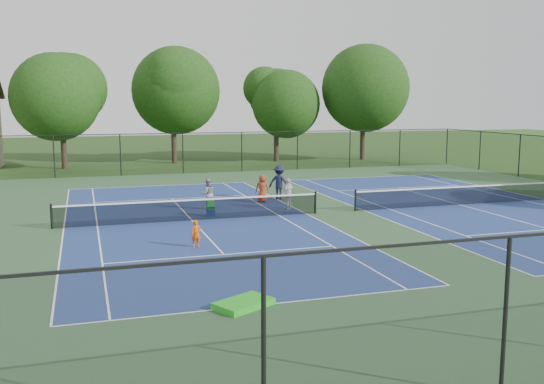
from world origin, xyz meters
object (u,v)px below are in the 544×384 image
object	(u,v)px
tree_back_d	(364,84)
ball_hopper	(211,205)
ball_crate	(211,213)
tree_back_a	(61,92)
tree_back_c	(276,99)
bystander_c	(262,189)
tree_back_b	(173,86)
child_player	(196,234)
bystander_b	(279,182)
instructor	(208,194)
bystander_a	(288,194)

from	to	relation	value
tree_back_d	ball_hopper	size ratio (longest dim) A/B	23.83
ball_crate	ball_hopper	distance (m)	0.38
tree_back_a	tree_back_c	size ratio (longest dim) A/B	1.09
tree_back_c	bystander_c	world-z (taller)	tree_back_c
tree_back_a	tree_back_c	bearing A→B (deg)	3.18
tree_back_a	tree_back_b	distance (m)	9.24
child_player	tree_back_b	bearing A→B (deg)	77.92
tree_back_a	bystander_c	size ratio (longest dim) A/B	6.16
tree_back_d	ball_crate	distance (m)	30.66
tree_back_c	bystander_b	bearing A→B (deg)	-107.33
tree_back_a	bystander_b	bearing A→B (deg)	-59.18
bystander_c	ball_hopper	bearing A→B (deg)	53.69
tree_back_a	instructor	bearing A→B (deg)	-71.17
bystander_c	ball_hopper	size ratio (longest dim) A/B	3.41
tree_back_b	tree_back_d	world-z (taller)	tree_back_d
ball_hopper	tree_back_c	bearing A→B (deg)	65.55
tree_back_c	tree_back_d	bearing A→B (deg)	-7.13
tree_back_a	bystander_a	size ratio (longest dim) A/B	5.88
ball_hopper	instructor	bearing A→B (deg)	82.50
child_player	ball_hopper	size ratio (longest dim) A/B	2.35
ball_crate	bystander_b	bearing A→B (deg)	38.71
tree_back_c	bystander_b	world-z (taller)	tree_back_c
tree_back_a	tree_back_d	world-z (taller)	tree_back_d
tree_back_d	bystander_c	bearing A→B (deg)	-127.69
tree_back_c	bystander_c	distance (m)	22.95
tree_back_a	tree_back_d	xyz separation A→B (m)	(26.00, 0.00, 0.79)
tree_back_c	bystander_b	xyz separation A→B (m)	(-6.39, -20.46, -4.54)
tree_back_b	bystander_b	bearing A→B (deg)	-83.06
tree_back_c	child_player	size ratio (longest dim) A/B	8.21
tree_back_a	bystander_a	world-z (taller)	tree_back_a
child_player	tree_back_d	bearing A→B (deg)	49.21
tree_back_a	tree_back_b	xyz separation A→B (m)	(9.00, 2.00, 0.56)
tree_back_b	tree_back_d	distance (m)	17.12
instructor	bystander_c	distance (m)	3.38
bystander_b	instructor	bearing A→B (deg)	60.50
child_player	bystander_c	xyz separation A→B (m)	(5.16, 8.86, 0.23)
tree_back_d	bystander_a	xyz separation A→B (m)	(-14.89, -22.46, -6.05)
tree_back_b	instructor	bearing A→B (deg)	-94.25
tree_back_c	bystander_a	bearing A→B (deg)	-106.36
instructor	child_player	bearing A→B (deg)	70.25
tree_back_c	tree_back_d	size ratio (longest dim) A/B	0.81
tree_back_a	bystander_c	xyz separation A→B (m)	(10.44, -20.14, -5.30)
bystander_c	bystander_b	bearing A→B (deg)	-137.43
instructor	bystander_b	bearing A→B (deg)	-162.24
tree_back_c	tree_back_a	bearing A→B (deg)	-176.82
tree_back_a	bystander_b	distance (m)	23.23
tree_back_c	bystander_b	size ratio (longest dim) A/B	4.46
tree_back_c	tree_back_d	xyz separation A→B (m)	(8.00, -1.00, 1.34)
tree_back_c	ball_crate	distance (m)	27.04
tree_back_d	child_player	xyz separation A→B (m)	(-20.72, -29.00, -6.31)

